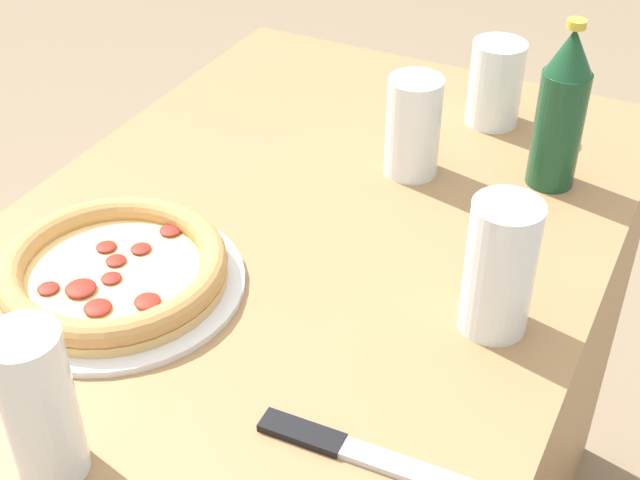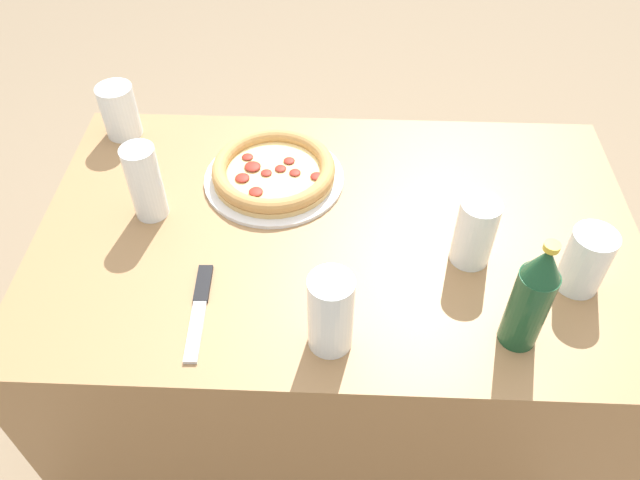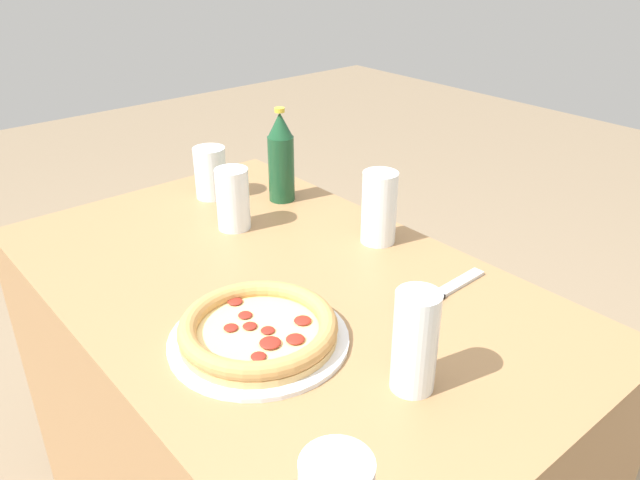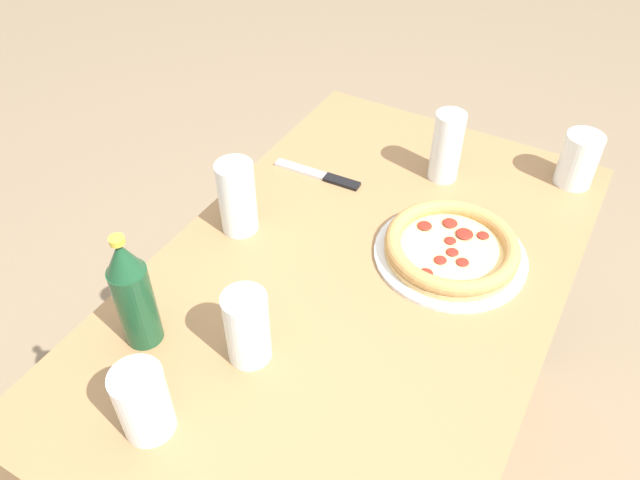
% 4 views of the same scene
% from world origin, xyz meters
% --- Properties ---
extents(table, '(1.14, 0.70, 0.75)m').
position_xyz_m(table, '(0.00, 0.00, 0.37)').
color(table, '#997047').
rests_on(table, ground_plane).
extents(pizza_veggie, '(0.29, 0.29, 0.04)m').
position_xyz_m(pizza_veggie, '(0.13, -0.13, 0.77)').
color(pizza_veggie, silver).
rests_on(pizza_veggie, table).
extents(glass_water, '(0.06, 0.06, 0.16)m').
position_xyz_m(glass_water, '(0.36, -0.03, 0.82)').
color(glass_water, white).
rests_on(glass_water, table).
extents(glass_red_wine, '(0.08, 0.08, 0.12)m').
position_xyz_m(glass_red_wine, '(-0.42, 0.12, 0.81)').
color(glass_red_wine, white).
rests_on(glass_red_wine, table).
extents(glass_orange_juice, '(0.07, 0.07, 0.15)m').
position_xyz_m(glass_orange_juice, '(0.01, 0.26, 0.82)').
color(glass_orange_juice, white).
rests_on(glass_orange_juice, table).
extents(glass_cola, '(0.07, 0.07, 0.13)m').
position_xyz_m(glass_cola, '(-0.24, 0.07, 0.81)').
color(glass_cola, white).
rests_on(glass_cola, table).
extents(beer_bottle, '(0.06, 0.06, 0.22)m').
position_xyz_m(beer_bottle, '(-0.30, 0.24, 0.85)').
color(beer_bottle, '#194728').
rests_on(beer_bottle, table).
extents(knife, '(0.03, 0.20, 0.01)m').
position_xyz_m(knife, '(0.23, 0.20, 0.75)').
color(knife, black).
rests_on(knife, table).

